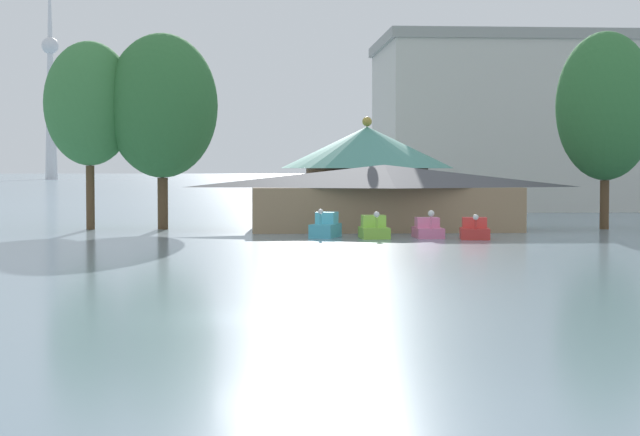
% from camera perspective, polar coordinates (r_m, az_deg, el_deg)
% --- Properties ---
extents(ground_plane, '(2000.00, 2000.00, 0.00)m').
position_cam_1_polar(ground_plane, '(29.77, -3.11, -5.20)').
color(ground_plane, gray).
extents(pedal_boat_cyan, '(2.12, 2.91, 1.72)m').
position_cam_1_polar(pedal_boat_cyan, '(64.47, 0.30, -0.48)').
color(pedal_boat_cyan, '#4CB7CC').
rests_on(pedal_boat_cyan, ground).
extents(pedal_boat_lime, '(1.65, 2.40, 1.60)m').
position_cam_1_polar(pedal_boat_lime, '(63.73, 2.83, -0.58)').
color(pedal_boat_lime, '#8CCC3F').
rests_on(pedal_boat_lime, ground).
extents(pedal_boat_pink, '(1.56, 2.67, 1.65)m').
position_cam_1_polar(pedal_boat_pink, '(64.65, 5.63, -0.60)').
color(pedal_boat_pink, pink).
rests_on(pedal_boat_pink, ground).
extents(pedal_boat_red, '(1.96, 2.59, 1.45)m').
position_cam_1_polar(pedal_boat_red, '(63.68, 8.05, -0.64)').
color(pedal_boat_red, red).
rests_on(pedal_boat_red, ground).
extents(boathouse, '(18.61, 7.84, 4.31)m').
position_cam_1_polar(boathouse, '(71.83, 3.36, 1.15)').
color(boathouse, '#9E7F5B').
rests_on(boathouse, ground).
extents(green_roof_pavilion, '(12.39, 12.39, 7.76)m').
position_cam_1_polar(green_roof_pavilion, '(78.55, 2.46, 2.65)').
color(green_roof_pavilion, brown).
rests_on(green_roof_pavilion, ground).
extents(shoreline_tree_tall_left, '(6.01, 6.01, 12.50)m').
position_cam_1_polar(shoreline_tree_tall_left, '(74.56, -11.90, 5.84)').
color(shoreline_tree_tall_left, brown).
rests_on(shoreline_tree_tall_left, ground).
extents(shoreline_tree_mid, '(7.39, 7.39, 13.06)m').
position_cam_1_polar(shoreline_tree_mid, '(73.96, -8.21, 5.80)').
color(shoreline_tree_mid, brown).
rests_on(shoreline_tree_mid, ground).
extents(shoreline_tree_right, '(6.58, 6.58, 13.19)m').
position_cam_1_polar(shoreline_tree_right, '(75.78, 14.64, 5.65)').
color(shoreline_tree_right, brown).
rests_on(shoreline_tree_right, ground).
extents(background_building_block, '(36.78, 19.21, 17.00)m').
position_cam_1_polar(background_building_block, '(113.23, 12.41, 4.78)').
color(background_building_block, beige).
rests_on(background_building_block, ground).
extents(distant_broadcast_tower, '(6.59, 6.59, 125.17)m').
position_cam_1_polar(distant_broadcast_tower, '(444.94, -13.86, 8.02)').
color(distant_broadcast_tower, silver).
rests_on(distant_broadcast_tower, ground).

